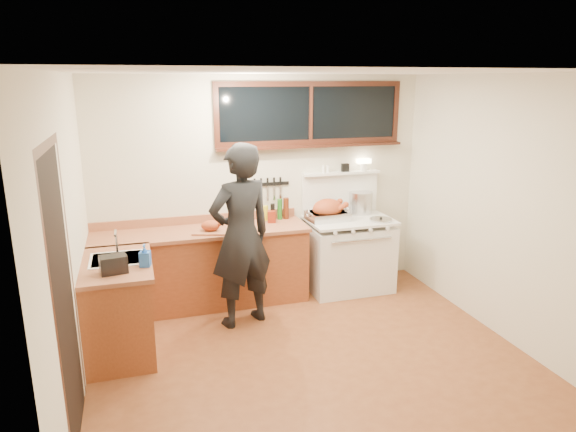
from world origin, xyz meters
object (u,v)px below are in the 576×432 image
object	(u,v)px
vintage_stove	(348,252)
man	(241,236)
cutting_board	(211,228)
roast_turkey	(328,211)

from	to	relation	value
vintage_stove	man	xyz separation A→B (m)	(-1.46, -0.55, 0.50)
vintage_stove	cutting_board	xyz separation A→B (m)	(-1.70, -0.09, 0.49)
man	cutting_board	world-z (taller)	man
cutting_board	roast_turkey	distance (m)	1.44
cutting_board	roast_turkey	world-z (taller)	roast_turkey
man	cutting_board	size ratio (longest dim) A/B	4.39
vintage_stove	cutting_board	bearing A→B (deg)	-177.09
man	roast_turkey	bearing A→B (deg)	25.97
cutting_board	roast_turkey	xyz separation A→B (m)	(1.43, 0.11, 0.05)
cutting_board	roast_turkey	size ratio (longest dim) A/B	0.85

